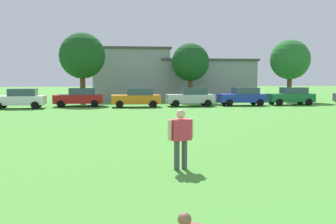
% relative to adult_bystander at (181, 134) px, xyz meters
% --- Properties ---
extents(ground_plane, '(160.00, 160.00, 0.00)m').
position_rel_adult_bystander_xyz_m(ground_plane, '(-1.63, 20.40, -1.04)').
color(ground_plane, '#4C9338').
extents(adult_bystander, '(0.79, 0.50, 1.75)m').
position_rel_adult_bystander_xyz_m(adult_bystander, '(0.00, 0.00, 0.00)').
color(adult_bystander, '#4C4C51').
rests_on(adult_bystander, ground).
extents(parked_car_white_0, '(4.30, 2.02, 1.68)m').
position_rel_adult_bystander_xyz_m(parked_car_white_0, '(-9.61, 24.05, -0.18)').
color(parked_car_white_0, white).
rests_on(parked_car_white_0, ground).
extents(parked_car_red_1, '(4.30, 2.02, 1.68)m').
position_rel_adult_bystander_xyz_m(parked_car_red_1, '(-4.80, 25.50, -0.18)').
color(parked_car_red_1, red).
rests_on(parked_car_red_1, ground).
extents(parked_car_orange_2, '(4.30, 2.02, 1.68)m').
position_rel_adult_bystander_xyz_m(parked_car_orange_2, '(0.29, 24.36, -0.18)').
color(parked_car_orange_2, orange).
rests_on(parked_car_orange_2, ground).
extents(parked_car_silver_3, '(4.30, 2.02, 1.68)m').
position_rel_adult_bystander_xyz_m(parked_car_silver_3, '(5.26, 24.74, -0.18)').
color(parked_car_silver_3, silver).
rests_on(parked_car_silver_3, ground).
extents(parked_car_blue_4, '(4.30, 2.02, 1.68)m').
position_rel_adult_bystander_xyz_m(parked_car_blue_4, '(10.22, 24.91, -0.18)').
color(parked_car_blue_4, '#1E38AD').
rests_on(parked_car_blue_4, ground).
extents(parked_car_green_5, '(4.30, 2.02, 1.68)m').
position_rel_adult_bystander_xyz_m(parked_car_green_5, '(15.03, 24.99, -0.18)').
color(parked_car_green_5, '#196B38').
rests_on(parked_car_green_5, ground).
extents(tree_left, '(4.48, 4.48, 6.98)m').
position_rel_adult_bystander_xyz_m(tree_left, '(-4.72, 29.10, 3.67)').
color(tree_left, brown).
rests_on(tree_left, ground).
extents(tree_right, '(4.01, 4.01, 6.24)m').
position_rel_adult_bystander_xyz_m(tree_right, '(6.42, 30.97, 3.17)').
color(tree_right, brown).
rests_on(tree_right, ground).
extents(tree_far_right, '(4.29, 4.29, 6.68)m').
position_rel_adult_bystander_xyz_m(tree_far_right, '(17.20, 30.13, 3.47)').
color(tree_far_right, brown).
rests_on(tree_far_right, ground).
extents(house_left, '(8.85, 7.98, 5.99)m').
position_rel_adult_bystander_xyz_m(house_left, '(0.32, 36.95, 1.97)').
color(house_left, '#9999A3').
rests_on(house_left, ground).
extents(house_right, '(11.39, 7.90, 4.73)m').
position_rel_adult_bystander_xyz_m(house_right, '(9.23, 36.95, 1.33)').
color(house_right, '#9999A3').
rests_on(house_right, ground).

